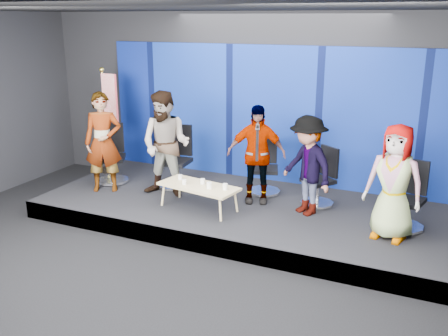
% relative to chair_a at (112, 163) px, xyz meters
% --- Properties ---
extents(ground, '(10.00, 10.00, 0.00)m').
position_rel_chair_a_xyz_m(ground, '(2.79, -2.56, -0.67)').
color(ground, black).
rests_on(ground, ground).
extents(room_walls, '(10.02, 8.02, 3.51)m').
position_rel_chair_a_xyz_m(room_walls, '(2.79, -2.56, 1.76)').
color(room_walls, black).
rests_on(room_walls, ground).
extents(riser, '(7.00, 3.00, 0.30)m').
position_rel_chair_a_xyz_m(riser, '(2.79, -0.06, -0.52)').
color(riser, black).
rests_on(riser, ground).
extents(backdrop, '(7.00, 0.08, 2.60)m').
position_rel_chair_a_xyz_m(backdrop, '(2.79, 1.39, 0.93)').
color(backdrop, navy).
rests_on(backdrop, riser).
extents(chair_a, '(0.86, 0.86, 1.13)m').
position_rel_chair_a_xyz_m(chair_a, '(0.00, 0.00, 0.00)').
color(chair_a, silver).
rests_on(chair_a, riser).
extents(panelist_a, '(0.79, 0.71, 1.83)m').
position_rel_chair_a_xyz_m(panelist_a, '(0.20, -0.47, 0.54)').
color(panelist_a, black).
rests_on(panelist_a, riser).
extents(chair_b, '(0.71, 0.71, 1.16)m').
position_rel_chair_a_xyz_m(chair_b, '(1.29, 0.26, 0.01)').
color(chair_b, silver).
rests_on(chair_b, riser).
extents(panelist_b, '(0.98, 0.80, 1.88)m').
position_rel_chair_a_xyz_m(panelist_b, '(1.38, -0.24, 0.57)').
color(panelist_b, black).
rests_on(panelist_b, riser).
extents(chair_c, '(0.75, 0.75, 1.05)m').
position_rel_chair_a_xyz_m(chair_c, '(2.92, 0.62, -0.02)').
color(chair_c, silver).
rests_on(chair_c, riser).
extents(panelist_c, '(1.08, 0.72, 1.70)m').
position_rel_chair_a_xyz_m(panelist_c, '(2.94, 0.12, 0.48)').
color(panelist_c, black).
rests_on(panelist_c, riser).
extents(chair_d, '(0.79, 0.79, 1.00)m').
position_rel_chair_a_xyz_m(chair_d, '(4.00, 0.43, -0.04)').
color(chair_d, silver).
rests_on(chair_d, riser).
extents(panelist_d, '(1.21, 1.09, 1.62)m').
position_rel_chair_a_xyz_m(panelist_d, '(3.88, -0.05, 0.44)').
color(panelist_d, black).
rests_on(panelist_d, riser).
extents(chair_e, '(0.70, 0.70, 1.04)m').
position_rel_chair_a_xyz_m(chair_e, '(5.44, 0.00, -0.03)').
color(chair_e, silver).
rests_on(chair_e, riser).
extents(panelist_e, '(0.92, 0.70, 1.69)m').
position_rel_chair_a_xyz_m(panelist_e, '(5.26, -0.47, 0.47)').
color(panelist_e, black).
rests_on(panelist_e, riser).
extents(coffee_table, '(1.43, 0.80, 0.42)m').
position_rel_chair_a_xyz_m(coffee_table, '(2.21, -0.61, 0.01)').
color(coffee_table, tan).
rests_on(coffee_table, riser).
extents(mug_a, '(0.07, 0.07, 0.08)m').
position_rel_chair_a_xyz_m(mug_a, '(1.78, -0.47, 0.09)').
color(mug_a, white).
rests_on(mug_a, coffee_table).
extents(mug_b, '(0.07, 0.07, 0.09)m').
position_rel_chair_a_xyz_m(mug_b, '(1.97, -0.66, 0.09)').
color(mug_b, white).
rests_on(mug_b, coffee_table).
extents(mug_c, '(0.08, 0.08, 0.09)m').
position_rel_chair_a_xyz_m(mug_c, '(2.24, -0.52, 0.09)').
color(mug_c, white).
rests_on(mug_c, coffee_table).
extents(mug_d, '(0.09, 0.09, 0.10)m').
position_rel_chair_a_xyz_m(mug_d, '(2.44, -0.68, 0.10)').
color(mug_d, white).
rests_on(mug_d, coffee_table).
extents(mug_e, '(0.08, 0.08, 0.10)m').
position_rel_chair_a_xyz_m(mug_e, '(2.70, -0.63, 0.10)').
color(mug_e, white).
rests_on(mug_e, coffee_table).
extents(flag_stand, '(0.49, 0.29, 2.15)m').
position_rel_chair_a_xyz_m(flag_stand, '(-0.36, 0.46, 0.77)').
color(flag_stand, black).
rests_on(flag_stand, riser).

